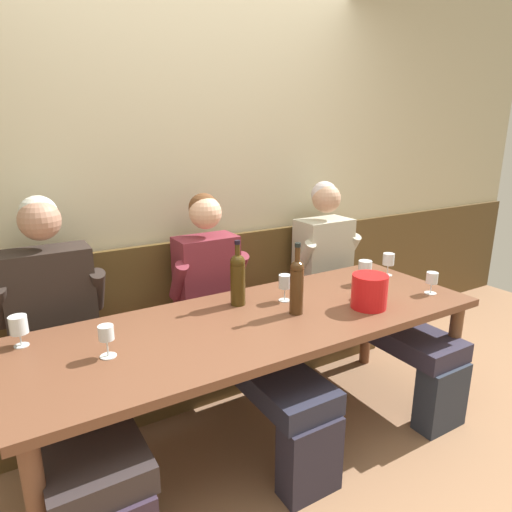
# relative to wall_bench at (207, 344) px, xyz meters

# --- Properties ---
(ground_plane) EXTENTS (6.80, 6.80, 0.02)m
(ground_plane) POSITION_rel_wall_bench_xyz_m (0.00, -0.83, -0.29)
(ground_plane) COLOR #9A6F4D
(ground_plane) RESTS_ON ground
(room_wall_back) EXTENTS (6.80, 0.08, 2.80)m
(room_wall_back) POSITION_rel_wall_bench_xyz_m (0.00, 0.26, 1.12)
(room_wall_back) COLOR beige
(room_wall_back) RESTS_ON ground
(wood_wainscot_panel) EXTENTS (6.80, 0.03, 0.91)m
(wood_wainscot_panel) POSITION_rel_wall_bench_xyz_m (0.00, 0.21, 0.17)
(wood_wainscot_panel) COLOR brown
(wood_wainscot_panel) RESTS_ON ground
(wall_bench) EXTENTS (2.61, 0.42, 0.94)m
(wall_bench) POSITION_rel_wall_bench_xyz_m (0.00, 0.00, 0.00)
(wall_bench) COLOR brown
(wall_bench) RESTS_ON ground
(dining_table) EXTENTS (2.31, 0.82, 0.72)m
(dining_table) POSITION_rel_wall_bench_xyz_m (0.00, -0.67, 0.37)
(dining_table) COLOR brown
(dining_table) RESTS_ON ground
(person_center_right_seat) EXTENTS (0.53, 1.24, 1.31)m
(person_center_right_seat) POSITION_rel_wall_bench_xyz_m (-0.88, -0.35, 0.35)
(person_center_right_seat) COLOR #372A3C
(person_center_right_seat) RESTS_ON ground
(person_right_seat) EXTENTS (0.48, 1.24, 1.26)m
(person_right_seat) POSITION_rel_wall_bench_xyz_m (0.01, -0.36, 0.33)
(person_right_seat) COLOR #2A2737
(person_right_seat) RESTS_ON ground
(person_left_seat) EXTENTS (0.49, 1.25, 1.27)m
(person_left_seat) POSITION_rel_wall_bench_xyz_m (0.92, -0.34, 0.34)
(person_left_seat) COLOR #293140
(person_left_seat) RESTS_ON ground
(ice_bucket) EXTENTS (0.19, 0.19, 0.18)m
(ice_bucket) POSITION_rel_wall_bench_xyz_m (0.55, -0.85, 0.53)
(ice_bucket) COLOR red
(ice_bucket) RESTS_ON dining_table
(wine_bottle_clear_water) EXTENTS (0.07, 0.07, 0.37)m
(wine_bottle_clear_water) POSITION_rel_wall_bench_xyz_m (0.18, -0.72, 0.59)
(wine_bottle_clear_water) COLOR #432913
(wine_bottle_clear_water) RESTS_ON dining_table
(wine_bottle_green_tall) EXTENTS (0.08, 0.08, 0.35)m
(wine_bottle_green_tall) POSITION_rel_wall_bench_xyz_m (-0.02, -0.46, 0.59)
(wine_bottle_green_tall) COLOR #3D2D0E
(wine_bottle_green_tall) RESTS_ON dining_table
(wine_glass_by_bottle) EXTENTS (0.08, 0.08, 0.14)m
(wine_glass_by_bottle) POSITION_rel_wall_bench_xyz_m (0.80, -0.56, 0.54)
(wine_glass_by_bottle) COLOR silver
(wine_glass_by_bottle) RESTS_ON dining_table
(wine_glass_center_rear) EXTENTS (0.07, 0.07, 0.14)m
(wine_glass_center_rear) POSITION_rel_wall_bench_xyz_m (1.03, -0.52, 0.54)
(wine_glass_center_rear) COLOR silver
(wine_glass_center_rear) RESTS_ON dining_table
(wine_glass_center_front) EXTENTS (0.07, 0.07, 0.14)m
(wine_glass_center_front) POSITION_rel_wall_bench_xyz_m (-0.75, -0.68, 0.54)
(wine_glass_center_front) COLOR silver
(wine_glass_center_front) RESTS_ON dining_table
(wine_glass_right_end) EXTENTS (0.07, 0.07, 0.15)m
(wine_glass_right_end) POSITION_rel_wall_bench_xyz_m (0.22, -0.54, 0.54)
(wine_glass_right_end) COLOR silver
(wine_glass_right_end) RESTS_ON dining_table
(wine_glass_mid_left) EXTENTS (0.07, 0.07, 0.14)m
(wine_glass_mid_left) POSITION_rel_wall_bench_xyz_m (-1.05, -0.40, 0.53)
(wine_glass_mid_left) COLOR silver
(wine_glass_mid_left) RESTS_ON dining_table
(wine_glass_left_end) EXTENTS (0.08, 0.08, 0.13)m
(wine_glass_left_end) POSITION_rel_wall_bench_xyz_m (0.68, -0.75, 0.53)
(wine_glass_left_end) COLOR silver
(wine_glass_left_end) RESTS_ON dining_table
(wine_glass_mid_right) EXTENTS (0.07, 0.07, 0.13)m
(wine_glass_mid_right) POSITION_rel_wall_bench_xyz_m (1.00, -0.88, 0.52)
(wine_glass_mid_right) COLOR silver
(wine_glass_mid_right) RESTS_ON dining_table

